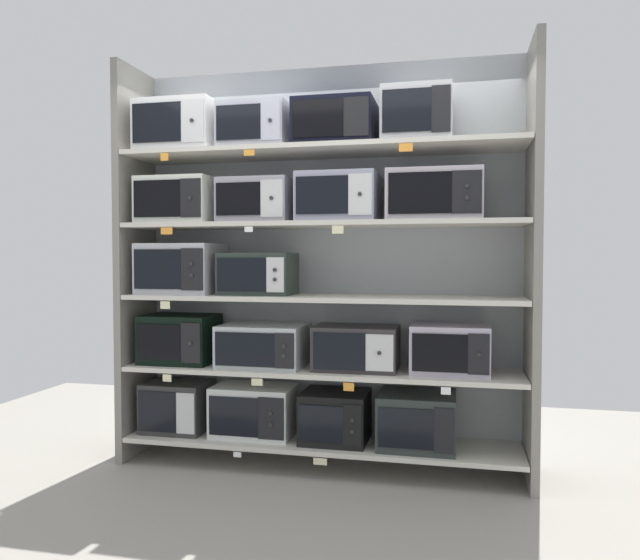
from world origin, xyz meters
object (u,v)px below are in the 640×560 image
object	(u,v)px
microwave_3	(417,420)
microwave_4	(180,339)
microwave_7	(450,349)
microwave_17	(417,117)
microwave_9	(258,274)
microwave_11	(257,201)
microwave_13	(434,195)
microwave_15	(257,128)
microwave_16	(336,125)
microwave_10	(180,201)
microwave_1	(254,411)
microwave_5	(263,345)
microwave_12	(339,198)
microwave_14	(181,129)
microwave_8	(182,269)
microwave_0	(177,406)
microwave_2	(335,416)
microwave_6	(356,348)

from	to	relation	value
microwave_3	microwave_4	world-z (taller)	microwave_4
microwave_7	microwave_17	world-z (taller)	microwave_17
microwave_9	microwave_11	size ratio (longest dim) A/B	1.00
microwave_13	microwave_15	world-z (taller)	microwave_15
microwave_7	microwave_16	distance (m)	1.58
microwave_4	microwave_10	bearing A→B (deg)	-1.64
microwave_1	microwave_4	world-z (taller)	microwave_4
microwave_5	microwave_12	bearing A→B (deg)	0.02
microwave_10	microwave_17	distance (m)	1.66
microwave_10	microwave_5	bearing A→B (deg)	-0.01
microwave_3	microwave_9	xyz separation A→B (m)	(-1.04, -0.00, 0.91)
microwave_5	microwave_9	world-z (taller)	microwave_9
microwave_12	microwave_13	size ratio (longest dim) A/B	0.86
microwave_5	microwave_16	distance (m)	1.50
microwave_16	microwave_17	size ratio (longest dim) A/B	1.18
microwave_16	microwave_9	bearing A→B (deg)	-179.99
microwave_5	microwave_14	bearing A→B (deg)	179.98
microwave_15	microwave_11	bearing A→B (deg)	179.18
microwave_1	microwave_13	bearing A→B (deg)	-0.01
microwave_11	microwave_8	bearing A→B (deg)	-179.98
microwave_1	microwave_12	distance (m)	1.52
microwave_0	microwave_3	distance (m)	1.63
microwave_1	microwave_4	xyz separation A→B (m)	(-0.53, 0.00, 0.47)
microwave_5	microwave_9	bearing A→B (deg)	179.97
microwave_5	microwave_16	xyz separation A→B (m)	(0.49, 0.00, 1.42)
microwave_4	microwave_8	size ratio (longest dim) A/B	0.94
microwave_1	microwave_10	size ratio (longest dim) A/B	1.08
microwave_2	microwave_7	size ratio (longest dim) A/B	0.88
microwave_15	microwave_6	bearing A→B (deg)	-0.03
microwave_4	microwave_15	size ratio (longest dim) A/B	1.08
microwave_1	microwave_3	xyz separation A→B (m)	(1.08, 0.00, 0.00)
microwave_0	microwave_3	bearing A→B (deg)	0.01
microwave_3	microwave_15	xyz separation A→B (m)	(-1.05, -0.00, 1.87)
microwave_13	microwave_3	bearing A→B (deg)	179.82
microwave_6	microwave_10	xyz separation A→B (m)	(-1.21, 0.00, 0.96)
microwave_0	microwave_11	distance (m)	1.51
microwave_6	microwave_13	bearing A→B (deg)	0.01
microwave_2	microwave_8	distance (m)	1.43
microwave_6	microwave_14	bearing A→B (deg)	179.99
microwave_9	microwave_17	distance (m)	1.42
microwave_14	microwave_17	size ratio (longest dim) A/B	1.24
microwave_6	microwave_5	bearing A→B (deg)	180.00
microwave_7	microwave_9	size ratio (longest dim) A/B	1.01
microwave_8	microwave_13	world-z (taller)	microwave_13
microwave_13	microwave_10	bearing A→B (deg)	180.00
microwave_0	microwave_4	size ratio (longest dim) A/B	0.89
microwave_5	microwave_13	xyz separation A→B (m)	(1.11, 0.00, 0.96)
microwave_1	microwave_16	xyz separation A→B (m)	(0.56, -0.00, 1.86)
microwave_9	microwave_4	bearing A→B (deg)	179.97
microwave_14	microwave_7	bearing A→B (deg)	-0.00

